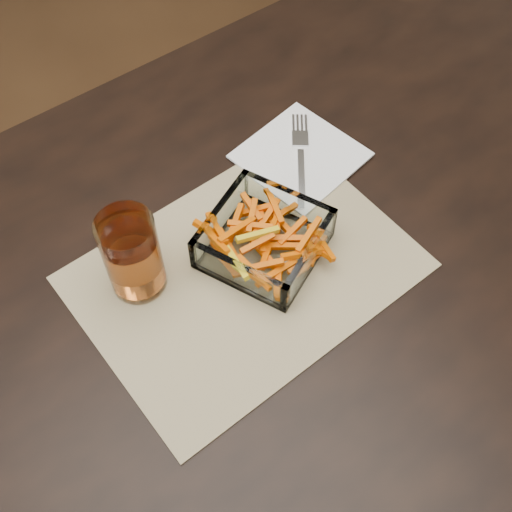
# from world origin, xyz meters

# --- Properties ---
(dining_table) EXTENTS (1.60, 0.90, 0.75)m
(dining_table) POSITION_xyz_m (0.00, 0.00, 0.66)
(dining_table) COLOR black
(dining_table) RESTS_ON ground
(placemat) EXTENTS (0.46, 0.34, 0.00)m
(placemat) POSITION_xyz_m (0.00, -0.01, 0.75)
(placemat) COLOR tan
(placemat) RESTS_ON dining_table
(glass_bowl) EXTENTS (0.20, 0.20, 0.06)m
(glass_bowl) POSITION_xyz_m (0.05, 0.00, 0.78)
(glass_bowl) COLOR white
(glass_bowl) RESTS_ON placemat
(tumbler) EXTENTS (0.08, 0.08, 0.13)m
(tumbler) POSITION_xyz_m (-0.12, 0.07, 0.82)
(tumbler) COLOR white
(tumbler) RESTS_ON placemat
(napkin) EXTENTS (0.19, 0.19, 0.00)m
(napkin) POSITION_xyz_m (0.20, 0.11, 0.76)
(napkin) COLOR white
(napkin) RESTS_ON placemat
(fork) EXTENTS (0.13, 0.16, 0.00)m
(fork) POSITION_xyz_m (0.20, 0.11, 0.76)
(fork) COLOR silver
(fork) RESTS_ON napkin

